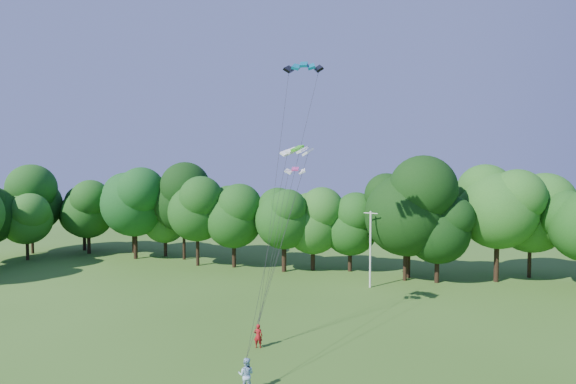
% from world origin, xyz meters
% --- Properties ---
extents(utility_pole, '(1.52, 0.68, 8.07)m').
position_xyz_m(utility_pole, '(4.51, 29.01, 4.15)').
color(utility_pole, silver).
rests_on(utility_pole, ground).
extents(kite_flyer_left, '(0.67, 0.49, 1.68)m').
position_xyz_m(kite_flyer_left, '(-0.95, 10.56, 0.84)').
color(kite_flyer_left, '#A71518').
rests_on(kite_flyer_left, ground).
extents(kite_flyer_right, '(1.03, 0.86, 1.91)m').
position_xyz_m(kite_flyer_right, '(0.64, 4.61, 0.96)').
color(kite_flyer_right, '#A7CAE8').
rests_on(kite_flyer_right, ground).
extents(kite_teal, '(3.20, 1.89, 0.73)m').
position_xyz_m(kite_teal, '(0.50, 17.12, 20.87)').
color(kite_teal, '#046784').
rests_on(kite_teal, ground).
extents(kite_green, '(2.72, 1.94, 0.52)m').
position_xyz_m(kite_green, '(0.73, 14.54, 14.04)').
color(kite_green, green).
rests_on(kite_green, ground).
extents(kite_pink, '(1.68, 1.04, 0.32)m').
position_xyz_m(kite_pink, '(0.58, 14.49, 12.48)').
color(kite_pink, '#D53B92').
rests_on(kite_pink, ground).
extents(tree_back_west, '(9.95, 9.95, 14.47)m').
position_xyz_m(tree_back_west, '(-28.52, 34.55, 9.03)').
color(tree_back_west, '#331F14').
rests_on(tree_back_west, ground).
extents(tree_back_center, '(10.03, 10.03, 14.59)m').
position_xyz_m(tree_back_center, '(7.85, 33.13, 9.11)').
color(tree_back_center, black).
rests_on(tree_back_center, ground).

